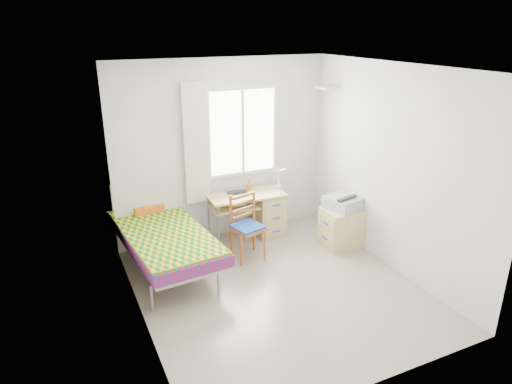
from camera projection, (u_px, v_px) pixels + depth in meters
The scene contains 17 objects.
floor at pixel (278, 288), 5.53m from camera, with size 3.50×3.50×0.00m, color #BCAD93.
ceiling at pixel (282, 67), 4.63m from camera, with size 3.50×3.50×0.00m, color white.
wall_back at pixel (223, 151), 6.57m from camera, with size 3.20×3.20×0.00m, color silver.
wall_left at pixel (135, 211), 4.45m from camera, with size 3.50×3.50×0.00m, color silver.
wall_right at pixel (392, 169), 5.72m from camera, with size 3.50×3.50×0.00m, color silver.
window at pixel (242, 132), 6.58m from camera, with size 1.10×0.04×1.30m.
curtain at pixel (196, 145), 6.29m from camera, with size 0.35×0.05×1.70m, color #F1E1C7.
floating_shelf at pixel (327, 88), 6.57m from camera, with size 0.20×0.32×0.03m, color white.
bed at pixel (162, 234), 5.96m from camera, with size 1.16×2.17×0.90m.
desk at pixel (264, 211), 6.83m from camera, with size 1.14×0.57×0.69m.
chair at pixel (247, 223), 6.14m from camera, with size 0.47×0.47×0.89m.
cabinet at pixel (341, 228), 6.51m from camera, with size 0.53×0.47×0.56m.
printer at pixel (342, 203), 6.40m from camera, with size 0.48×0.52×0.19m.
laptop at pixel (238, 193), 6.62m from camera, with size 0.31×0.20×0.02m, color black.
pen_cup at pixel (249, 187), 6.78m from camera, with size 0.07×0.07×0.09m, color orange.
task_lamp at pixel (278, 175), 6.67m from camera, with size 0.22×0.32×0.39m.
book at pixel (233, 204), 6.55m from camera, with size 0.16×0.22×0.02m, color gray.
Camera 1 is at (-2.26, -4.22, 3.02)m, focal length 32.00 mm.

